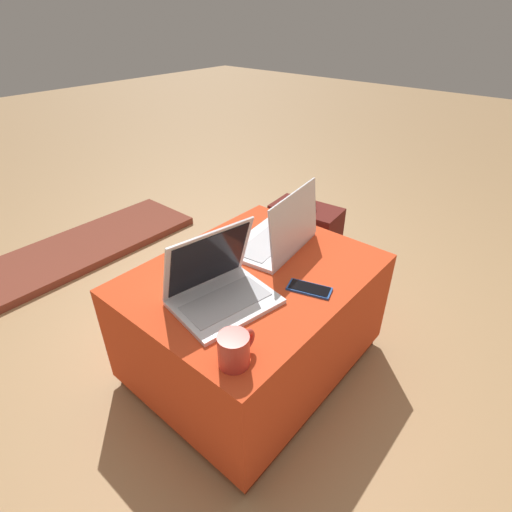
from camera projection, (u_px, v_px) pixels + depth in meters
ground_plane at (254, 362)px, 1.74m from camera, size 14.00×14.00×0.00m
ottoman at (254, 320)px, 1.61m from camera, size 0.92×0.72×0.48m
laptop_near at (219, 287)px, 1.32m from camera, size 0.36×0.31×0.26m
laptop_far at (278, 236)px, 1.60m from camera, size 0.39×0.29×0.26m
cell_phone at (309, 289)px, 1.39m from camera, size 0.11×0.17×0.01m
backpack at (305, 250)px, 2.08m from camera, size 0.27×0.35×0.56m
coffee_mug at (235, 349)px, 1.08m from camera, size 0.13×0.09×0.10m
fireplace_hearth at (83, 248)px, 2.51m from camera, size 1.40×0.50×0.04m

